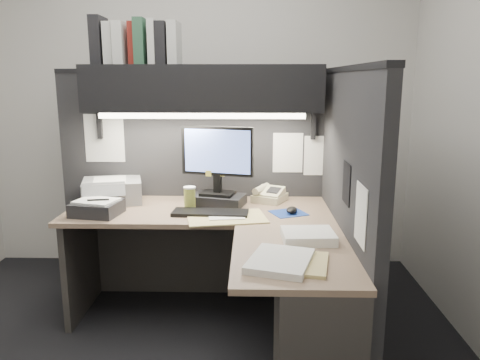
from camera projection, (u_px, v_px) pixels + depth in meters
The scene contains 22 objects.
floor at pixel (173, 359), 2.66m from camera, with size 3.50×3.50×0.00m, color black.
wall_back at pixel (198, 105), 3.84m from camera, with size 3.50×0.04×2.70m, color silver.
wall_front at pixel (25, 189), 0.91m from camera, with size 3.50×0.04×2.70m, color silver.
partition_back at pixel (195, 186), 3.40m from camera, with size 1.90×0.06×1.60m, color black.
partition_right at pixel (346, 216), 2.65m from camera, with size 0.06×1.50×1.60m, color black.
desk at pixel (248, 288), 2.56m from camera, with size 1.70×1.53×0.73m.
overhead_shelf at pixel (204, 88), 3.08m from camera, with size 1.55×0.34×0.30m, color black.
task_light_tube at pixel (202, 116), 2.98m from camera, with size 0.04×0.04×1.32m, color white.
monitor at pixel (218, 174), 3.11m from camera, with size 0.48×0.30×0.53m.
keyboard at pixel (210, 213), 2.92m from camera, with size 0.47×0.16×0.02m, color black.
mousepad at pixel (288, 213), 2.95m from camera, with size 0.20×0.19×0.00m, color navy.
mouse at pixel (292, 210), 2.94m from camera, with size 0.07×0.11×0.04m, color black.
telephone at pixel (270, 195), 3.24m from camera, with size 0.20×0.21×0.08m, color beige.
coffee_cup at pixel (190, 199), 3.03m from camera, with size 0.07×0.07×0.14m, color #D0D354.
printer at pixel (112, 191), 3.22m from camera, with size 0.39×0.33×0.15m, color gray.
notebook_stack at pixel (97, 208), 2.91m from camera, with size 0.28×0.23×0.08m, color black.
open_folder at pixel (227, 217), 2.85m from camera, with size 0.47×0.31×0.01m, color tan.
paper_stack_a at pixel (308, 236), 2.44m from camera, with size 0.27×0.23×0.05m, color white.
paper_stack_b at pixel (280, 261), 2.13m from camera, with size 0.27×0.33×0.03m, color white.
manila_stack at pixel (302, 263), 2.13m from camera, with size 0.23×0.29×0.02m, color tan.
binder_row at pixel (136, 43), 3.02m from camera, with size 0.56×0.25×0.30m.
pinned_papers at pixel (248, 160), 2.98m from camera, with size 1.76×1.31×0.51m.
Camera 1 is at (0.44, -2.38, 1.56)m, focal length 35.00 mm.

